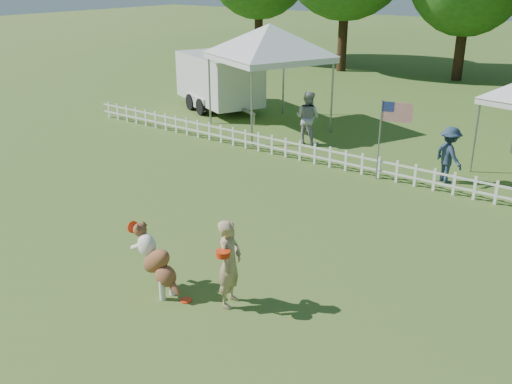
# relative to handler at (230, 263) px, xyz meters

# --- Properties ---
(ground) EXTENTS (120.00, 120.00, 0.00)m
(ground) POSITION_rel_handler_xyz_m (-0.98, 0.09, -0.76)
(ground) COLOR #32571B
(ground) RESTS_ON ground
(picket_fence) EXTENTS (22.00, 0.08, 0.60)m
(picket_fence) POSITION_rel_handler_xyz_m (-0.98, 7.09, -0.46)
(picket_fence) COLOR white
(picket_fence) RESTS_ON ground
(handler) EXTENTS (0.51, 0.63, 1.52)m
(handler) POSITION_rel_handler_xyz_m (0.00, 0.00, 0.00)
(handler) COLOR tan
(handler) RESTS_ON ground
(dog) EXTENTS (1.17, 0.51, 1.17)m
(dog) POSITION_rel_handler_xyz_m (-1.23, -0.46, -0.17)
(dog) COLOR brown
(dog) RESTS_ON ground
(frisbee_on_turf) EXTENTS (0.26, 0.26, 0.02)m
(frisbee_on_turf) POSITION_rel_handler_xyz_m (-0.64, -0.39, -0.75)
(frisbee_on_turf) COLOR red
(frisbee_on_turf) RESTS_ON ground
(canopy_tent_left) EXTENTS (4.40, 4.40, 3.45)m
(canopy_tent_left) POSITION_rel_handler_xyz_m (-6.13, 9.56, 0.97)
(canopy_tent_left) COLOR silver
(canopy_tent_left) RESTS_ON ground
(cargo_trailer) EXTENTS (5.39, 3.96, 2.17)m
(cargo_trailer) POSITION_rel_handler_xyz_m (-9.31, 10.61, 0.33)
(cargo_trailer) COLOR silver
(cargo_trailer) RESTS_ON ground
(flag_pole) EXTENTS (0.81, 0.34, 2.13)m
(flag_pole) POSITION_rel_handler_xyz_m (-0.77, 7.02, 0.31)
(flag_pole) COLOR gray
(flag_pole) RESTS_ON ground
(spectator_a) EXTENTS (0.84, 0.67, 1.68)m
(spectator_a) POSITION_rel_handler_xyz_m (-4.01, 8.71, 0.08)
(spectator_a) COLOR #A3A2A7
(spectator_a) RESTS_ON ground
(spectator_b) EXTENTS (1.10, 0.99, 1.48)m
(spectator_b) POSITION_rel_handler_xyz_m (0.79, 7.92, -0.02)
(spectator_b) COLOR #23354C
(spectator_b) RESTS_ON ground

